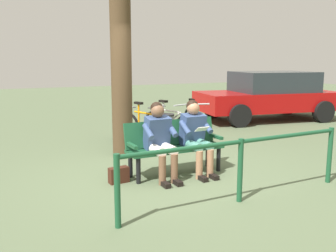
% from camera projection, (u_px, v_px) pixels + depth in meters
% --- Properties ---
extents(ground_plane, '(40.00, 40.00, 0.00)m').
position_uv_depth(ground_plane, '(173.00, 175.00, 6.09)').
color(ground_plane, '#566647').
extents(bench, '(1.62, 0.53, 0.87)m').
position_uv_depth(bench, '(173.00, 143.00, 6.12)').
color(bench, '#194C2D').
rests_on(bench, ground).
extents(person_reading, '(0.50, 0.77, 1.20)m').
position_uv_depth(person_reading, '(196.00, 133.00, 6.08)').
color(person_reading, '#334772').
rests_on(person_reading, ground).
extents(person_companion, '(0.50, 0.77, 1.20)m').
position_uv_depth(person_companion, '(160.00, 137.00, 5.80)').
color(person_companion, '#334772').
rests_on(person_companion, ground).
extents(handbag, '(0.31, 0.18, 0.24)m').
position_uv_depth(handbag, '(119.00, 175.00, 5.69)').
color(handbag, '#3F1E14').
rests_on(handbag, ground).
extents(tree_trunk, '(0.39, 0.39, 3.58)m').
position_uv_depth(tree_trunk, '(121.00, 63.00, 7.01)').
color(tree_trunk, '#4C3823').
rests_on(tree_trunk, ground).
extents(litter_bin, '(0.37, 0.37, 0.77)m').
position_uv_depth(litter_bin, '(165.00, 133.00, 7.58)').
color(litter_bin, slate).
rests_on(litter_bin, ground).
extents(bicycle_silver, '(0.54, 1.65, 0.94)m').
position_uv_depth(bicycle_silver, '(194.00, 124.00, 8.68)').
color(bicycle_silver, black).
rests_on(bicycle_silver, ground).
extents(bicycle_blue, '(0.67, 1.61, 0.94)m').
position_uv_depth(bicycle_blue, '(169.00, 126.00, 8.45)').
color(bicycle_blue, black).
rests_on(bicycle_blue, ground).
extents(bicycle_purple, '(0.68, 1.60, 0.94)m').
position_uv_depth(bicycle_purple, '(144.00, 129.00, 8.11)').
color(bicycle_purple, black).
rests_on(bicycle_purple, ground).
extents(bicycle_black, '(0.48, 1.68, 0.94)m').
position_uv_depth(bicycle_black, '(121.00, 129.00, 8.08)').
color(bicycle_black, black).
rests_on(bicycle_black, ground).
extents(railing_fence, '(3.45, 0.25, 0.85)m').
position_uv_depth(railing_fence, '(241.00, 157.00, 4.86)').
color(railing_fence, '#194C2D').
rests_on(railing_fence, ground).
extents(parked_car, '(4.41, 2.46, 1.47)m').
position_uv_depth(parked_car, '(269.00, 95.00, 11.44)').
color(parked_car, '#A50C0C').
rests_on(parked_car, ground).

